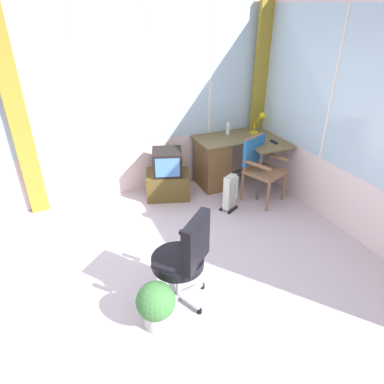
% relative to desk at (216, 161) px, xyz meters
% --- Properties ---
extents(ground, '(5.65, 5.53, 0.06)m').
position_rel_desk_xyz_m(ground, '(-1.36, -1.92, -0.45)').
color(ground, '#C2B3BF').
extents(north_window_panel, '(4.65, 0.07, 2.79)m').
position_rel_desk_xyz_m(north_window_panel, '(-1.36, 0.38, 0.97)').
color(north_window_panel, silver).
rests_on(north_window_panel, ground).
extents(east_window_panel, '(0.07, 4.53, 2.79)m').
position_rel_desk_xyz_m(east_window_panel, '(1.00, -1.92, 0.97)').
color(east_window_panel, silver).
rests_on(east_window_panel, ground).
extents(curtain_north_left, '(0.24, 0.09, 2.69)m').
position_rel_desk_xyz_m(curtain_north_left, '(-2.64, 0.30, 0.92)').
color(curtain_north_left, olive).
rests_on(curtain_north_left, ground).
extents(curtain_corner, '(0.24, 0.08, 2.69)m').
position_rel_desk_xyz_m(curtain_corner, '(0.87, 0.25, 0.92)').
color(curtain_corner, olive).
rests_on(curtain_corner, ground).
extents(desk, '(1.24, 1.05, 0.78)m').
position_rel_desk_xyz_m(desk, '(0.00, 0.00, 0.00)').
color(desk, brown).
rests_on(desk, ground).
extents(desk_lamp, '(0.24, 0.21, 0.34)m').
position_rel_desk_xyz_m(desk_lamp, '(0.76, -0.01, 0.57)').
color(desk_lamp, yellow).
rests_on(desk_lamp, desk).
extents(tv_remote, '(0.05, 0.15, 0.02)m').
position_rel_desk_xyz_m(tv_remote, '(0.73, -0.45, 0.37)').
color(tv_remote, black).
rests_on(tv_remote, desk).
extents(spray_bottle, '(0.06, 0.06, 0.22)m').
position_rel_desk_xyz_m(spray_bottle, '(0.28, 0.16, 0.46)').
color(spray_bottle, white).
rests_on(spray_bottle, desk).
extents(wooden_armchair, '(0.63, 0.63, 0.95)m').
position_rel_desk_xyz_m(wooden_armchair, '(0.39, -0.59, 0.18)').
color(wooden_armchair, '#8E6445').
rests_on(wooden_armchair, ground).
extents(office_chair, '(0.61, 0.61, 1.00)m').
position_rel_desk_xyz_m(office_chair, '(-1.38, -2.09, 0.15)').
color(office_chair, '#B7B7BF').
rests_on(office_chair, ground).
extents(tv_on_stand, '(0.75, 0.62, 0.75)m').
position_rel_desk_xyz_m(tv_on_stand, '(-0.82, -0.04, -0.09)').
color(tv_on_stand, brown).
rests_on(tv_on_stand, ground).
extents(space_heater, '(0.29, 0.26, 0.53)m').
position_rel_desk_xyz_m(space_heater, '(-0.13, -0.73, -0.15)').
color(space_heater, silver).
rests_on(space_heater, ground).
extents(potted_plant, '(0.35, 0.35, 0.47)m').
position_rel_desk_xyz_m(potted_plant, '(-1.73, -2.25, -0.16)').
color(potted_plant, silver).
rests_on(potted_plant, ground).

